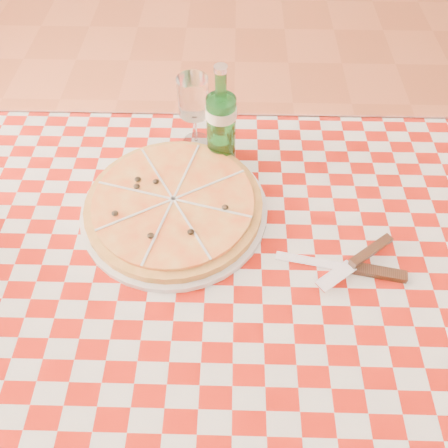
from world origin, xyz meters
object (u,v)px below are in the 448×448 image
object	(u,v)px
dining_table	(233,294)
pizza_plate	(174,204)
wine_glass	(194,112)
water_bottle	(221,117)

from	to	relation	value
dining_table	pizza_plate	xyz separation A→B (m)	(-0.12, 0.14, 0.12)
dining_table	pizza_plate	world-z (taller)	pizza_plate
pizza_plate	wine_glass	distance (m)	0.22
pizza_plate	wine_glass	world-z (taller)	wine_glass
water_bottle	dining_table	bearing A→B (deg)	-83.88
dining_table	water_bottle	world-z (taller)	water_bottle
pizza_plate	dining_table	bearing A→B (deg)	-47.57
wine_glass	dining_table	bearing A→B (deg)	-75.08
pizza_plate	water_bottle	bearing A→B (deg)	60.43
dining_table	pizza_plate	distance (m)	0.22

